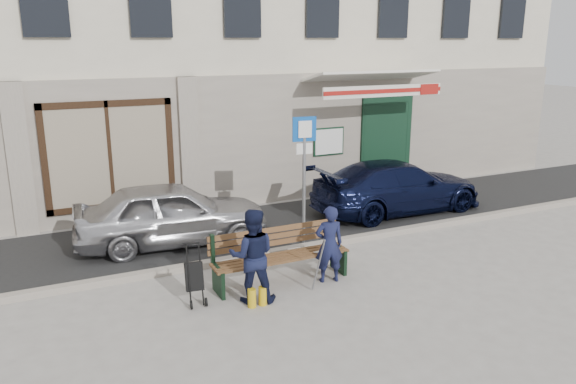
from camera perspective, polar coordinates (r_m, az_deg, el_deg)
ground at (r=9.94m, az=6.20°, el=-8.62°), size 80.00×80.00×0.00m
asphalt_lane at (r=12.50m, az=-1.21°, el=-3.45°), size 60.00×3.20×0.01m
curb at (r=11.12m, az=2.18°, el=-5.56°), size 60.00×0.18×0.12m
building at (r=16.91m, az=-9.12°, el=18.30°), size 20.00×8.27×10.00m
car_silver at (r=11.47m, az=-11.72°, el=-2.14°), size 3.91×1.87×1.29m
car_navy at (r=13.65m, az=11.06°, el=0.56°), size 4.26×1.74×1.24m
parking_sign at (r=10.98m, az=1.66°, el=3.20°), size 0.48×0.10×2.58m
bench at (r=9.53m, az=-0.98°, el=-6.62°), size 2.40×1.17×0.98m
man at (r=9.52m, az=4.20°, el=-5.31°), size 0.54×0.42×1.34m
woman at (r=8.79m, az=-3.66°, el=-6.48°), size 0.89×0.80×1.52m
stroller at (r=8.94m, az=-9.49°, el=-8.59°), size 0.31×0.41×0.96m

